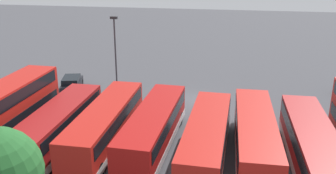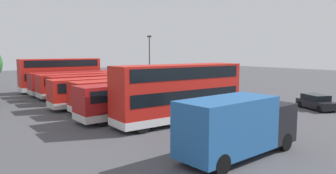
% 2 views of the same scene
% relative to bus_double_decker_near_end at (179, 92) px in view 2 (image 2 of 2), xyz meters
% --- Properties ---
extents(ground_plane, '(140.00, 140.00, 0.00)m').
position_rel_bus_double_decker_near_end_xyz_m(ground_plane, '(12.38, -10.25, -2.45)').
color(ground_plane, '#47474C').
extents(bus_double_decker_near_end, '(2.72, 10.98, 4.55)m').
position_rel_bus_double_decker_near_end_xyz_m(bus_double_decker_near_end, '(0.00, 0.00, 0.00)').
color(bus_double_decker_near_end, red).
rests_on(bus_double_decker_near_end, ground).
extents(bus_single_deck_second, '(2.82, 12.05, 2.95)m').
position_rel_bus_double_decker_near_end_xyz_m(bus_single_deck_second, '(3.60, 0.81, -0.82)').
color(bus_single_deck_second, '#A51919').
rests_on(bus_single_deck_second, ground).
extents(bus_single_deck_third, '(2.87, 12.04, 2.95)m').
position_rel_bus_double_decker_near_end_xyz_m(bus_single_deck_third, '(7.16, -0.01, -0.82)').
color(bus_single_deck_third, red).
rests_on(bus_single_deck_third, ground).
extents(bus_single_deck_fourth, '(2.86, 11.60, 2.95)m').
position_rel_bus_double_decker_near_end_xyz_m(bus_single_deck_fourth, '(10.40, 1.05, -0.83)').
color(bus_single_deck_fourth, red).
rests_on(bus_single_deck_fourth, ground).
extents(bus_single_deck_fifth, '(2.95, 11.73, 2.95)m').
position_rel_bus_double_decker_near_end_xyz_m(bus_single_deck_fifth, '(14.31, -0.08, -0.83)').
color(bus_single_deck_fifth, '#B71411').
rests_on(bus_single_deck_fifth, ground).
extents(bus_single_deck_sixth, '(2.65, 12.08, 2.95)m').
position_rel_bus_double_decker_near_end_xyz_m(bus_single_deck_sixth, '(17.93, -0.07, -0.82)').
color(bus_single_deck_sixth, red).
rests_on(bus_single_deck_sixth, ground).
extents(bus_single_deck_seventh, '(2.66, 10.90, 2.95)m').
position_rel_bus_double_decker_near_end_xyz_m(bus_single_deck_seventh, '(21.24, 0.64, -0.83)').
color(bus_single_deck_seventh, '#A51919').
rests_on(bus_single_deck_seventh, ground).
extents(bus_double_decker_far_end, '(2.75, 10.76, 4.55)m').
position_rel_bus_double_decker_near_end_xyz_m(bus_double_decker_far_end, '(24.95, 1.05, -0.00)').
color(bus_double_decker_far_end, red).
rests_on(bus_double_decker_far_end, ground).
extents(box_truck_blue, '(2.96, 7.64, 3.20)m').
position_rel_bus_double_decker_near_end_xyz_m(box_truck_blue, '(-8.09, 2.58, -0.74)').
color(box_truck_blue, '#235999').
rests_on(box_truck_blue, ground).
extents(car_hatchback_silver, '(4.33, 3.20, 1.43)m').
position_rel_bus_double_decker_near_end_xyz_m(car_hatchback_silver, '(-3.48, -14.16, -1.75)').
color(car_hatchback_silver, black).
rests_on(car_hatchback_silver, ground).
extents(car_small_green, '(2.85, 4.59, 1.43)m').
position_rel_bus_double_decker_near_end_xyz_m(car_small_green, '(25.64, -11.08, -1.75)').
color(car_small_green, black).
rests_on(car_small_green, ground).
extents(lamp_post_tall, '(0.70, 0.30, 7.89)m').
position_rel_bus_double_decker_near_end_xyz_m(lamp_post_tall, '(20.57, -10.82, 2.18)').
color(lamp_post_tall, '#38383D').
rests_on(lamp_post_tall, ground).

